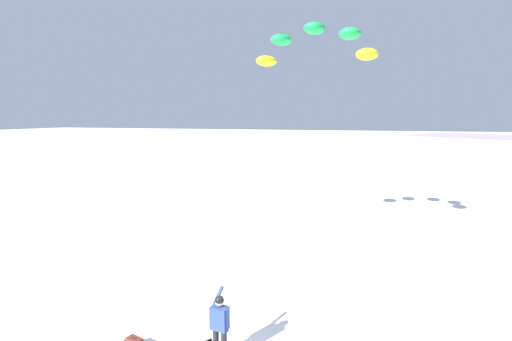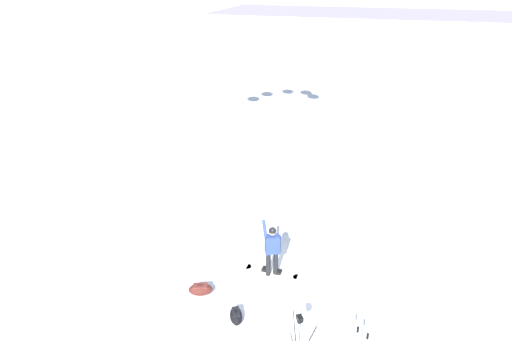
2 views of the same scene
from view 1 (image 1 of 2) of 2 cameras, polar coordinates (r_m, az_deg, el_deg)
snowboarder at (r=9.23m, az=-5.67°, el=-22.38°), size 0.47×0.66×1.61m
traction_kite at (r=15.81m, az=9.07°, el=18.97°), size 5.15×1.83×1.59m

